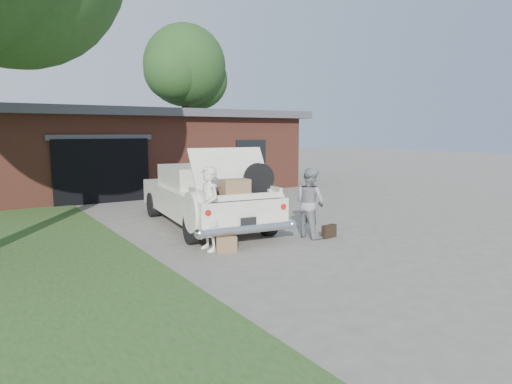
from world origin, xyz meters
TOP-DOWN VIEW (x-y plane):
  - ground at (0.00, 0.00)m, footprint 90.00×90.00m
  - house at (0.98, 11.47)m, footprint 12.80×7.80m
  - tree_right at (5.92, 17.43)m, footprint 5.51×4.79m
  - sedan at (-0.24, 2.67)m, footprint 2.72×5.65m
  - woman_left at (-1.30, 0.37)m, footprint 0.45×0.65m
  - woman_right at (1.20, 0.15)m, footprint 0.70×0.85m
  - suitcase_left at (-1.08, 0.03)m, footprint 0.44×0.27m
  - suitcase_right at (1.54, -0.14)m, footprint 0.41×0.17m

SIDE VIEW (x-z plane):
  - ground at x=0.00m, z-range 0.00..0.00m
  - suitcase_right at x=1.54m, z-range 0.00..0.30m
  - suitcase_left at x=-1.08m, z-range 0.00..0.32m
  - sedan at x=-0.24m, z-range -0.24..1.84m
  - woman_right at x=1.20m, z-range 0.00..1.62m
  - woman_left at x=-1.30m, z-range 0.00..1.74m
  - house at x=0.98m, z-range 0.02..3.32m
  - tree_right at x=5.92m, z-range 1.67..10.34m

